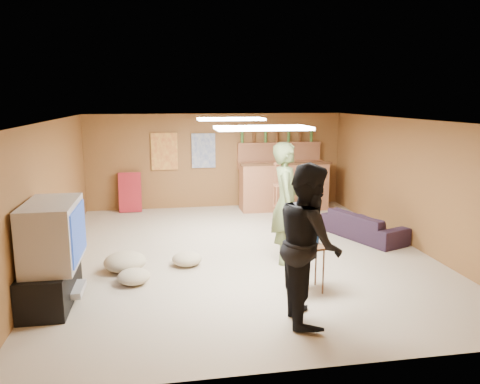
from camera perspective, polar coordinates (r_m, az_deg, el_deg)
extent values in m
plane|color=tan|center=(7.91, 0.25, -7.40)|extent=(7.00, 7.00, 0.00)
cube|color=silver|center=(7.50, 0.26, 8.73)|extent=(6.00, 7.00, 0.02)
cube|color=brown|center=(11.05, -2.92, 3.82)|extent=(6.00, 0.02, 2.20)
cube|color=brown|center=(4.34, 8.43, -8.18)|extent=(6.00, 0.02, 2.20)
cube|color=brown|center=(7.70, -22.29, -0.30)|extent=(0.02, 7.00, 2.20)
cube|color=brown|center=(8.66, 20.19, 1.06)|extent=(0.02, 7.00, 2.20)
cube|color=black|center=(6.46, -22.08, -10.29)|extent=(0.55, 1.30, 0.50)
cube|color=#B2B2B7|center=(6.46, -20.08, -11.12)|extent=(0.35, 0.50, 0.08)
cube|color=#B2B2B7|center=(6.25, -21.90, -4.73)|extent=(0.60, 1.10, 0.80)
cube|color=navy|center=(6.19, -19.08, -4.68)|extent=(0.02, 0.95, 0.65)
cube|color=#955736|center=(10.89, 5.33, 0.74)|extent=(2.00, 0.60, 1.10)
cube|color=#452816|center=(10.56, 5.73, 3.43)|extent=(2.10, 0.12, 0.05)
cube|color=#955736|center=(11.19, 4.81, 5.95)|extent=(2.00, 0.18, 0.05)
cube|color=#955736|center=(11.24, 4.76, 4.43)|extent=(2.00, 0.14, 0.60)
cube|color=#BF3F26|center=(10.90, -9.20, 4.91)|extent=(0.60, 0.03, 0.85)
cube|color=#334C99|center=(10.95, -4.47, 5.05)|extent=(0.55, 0.03, 0.80)
cube|color=#A91F29|center=(10.90, -13.25, -0.04)|extent=(0.50, 0.26, 0.91)
cube|color=white|center=(6.03, 2.77, 7.80)|extent=(1.20, 0.60, 0.04)
cube|color=white|center=(8.68, -1.14, 8.88)|extent=(1.20, 0.60, 0.04)
imported|color=#59683C|center=(7.30, 5.64, -1.35)|extent=(0.61, 0.78, 1.89)
imported|color=black|center=(5.41, 8.42, -6.18)|extent=(0.77, 0.95, 1.85)
imported|color=black|center=(8.96, 14.81, -3.93)|extent=(1.21, 1.77, 0.48)
cube|color=#452816|center=(6.39, 7.95, -9.19)|extent=(0.55, 0.48, 0.63)
cylinder|color=#AF1A0B|center=(6.28, 6.80, -6.02)|extent=(0.08, 0.08, 0.10)
cylinder|color=#AF1A0B|center=(6.19, 8.79, -6.25)|extent=(0.09, 0.09, 0.12)
cylinder|color=#16409B|center=(6.39, 9.24, -5.74)|extent=(0.10, 0.10, 0.11)
ellipsoid|color=tan|center=(7.29, -13.85, -8.24)|extent=(0.69, 0.69, 0.28)
ellipsoid|color=tan|center=(7.36, -6.50, -8.10)|extent=(0.57, 0.57, 0.21)
ellipsoid|color=tan|center=(6.79, -12.83, -10.01)|extent=(0.59, 0.59, 0.21)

